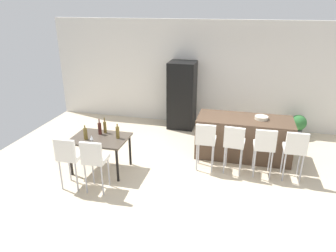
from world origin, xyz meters
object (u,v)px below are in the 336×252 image
(bar_chair_middle, at_px, (234,142))
(kitchen_island, at_px, (243,137))
(bar_chair_far, at_px, (295,148))
(wine_bottle_left, at_px, (105,127))
(bar_chair_right, at_px, (264,145))
(dining_chair_near, at_px, (69,155))
(dining_table, at_px, (100,141))
(dining_chair_far, at_px, (94,158))
(wine_bottle_right, at_px, (85,134))
(wine_glass_middle, at_px, (91,138))
(fruit_bowl, at_px, (261,118))
(potted_plant, at_px, (298,124))
(wine_bottle_inner, at_px, (118,132))
(bar_chair_left, at_px, (206,139))
(refrigerator, at_px, (182,95))
(wine_bottle_corner, at_px, (100,128))

(bar_chair_middle, bearing_deg, kitchen_island, 77.83)
(kitchen_island, relative_size, bar_chair_middle, 1.99)
(bar_chair_far, height_order, wine_bottle_left, wine_bottle_left)
(bar_chair_middle, relative_size, wine_bottle_left, 3.08)
(wine_bottle_left, bearing_deg, kitchen_island, 21.35)
(bar_chair_right, xyz_separation_m, dining_chair_near, (-3.51, -1.32, 0.00))
(bar_chair_right, height_order, dining_table, bar_chair_right)
(dining_table, height_order, dining_chair_far, dining_chair_far)
(wine_bottle_right, height_order, wine_glass_middle, wine_bottle_right)
(fruit_bowl, bearing_deg, potted_plant, 54.18)
(dining_table, height_order, wine_bottle_right, wine_bottle_right)
(kitchen_island, bearing_deg, fruit_bowl, 4.84)
(kitchen_island, height_order, wine_bottle_inner, wine_bottle_inner)
(wine_bottle_inner, bearing_deg, wine_bottle_left, 152.13)
(wine_bottle_inner, bearing_deg, fruit_bowl, 25.29)
(bar_chair_left, height_order, fruit_bowl, bar_chair_left)
(wine_bottle_inner, distance_m, fruit_bowl, 3.13)
(bar_chair_middle, xyz_separation_m, wine_bottle_right, (-2.91, -0.69, 0.16))
(dining_table, distance_m, fruit_bowl, 3.51)
(dining_chair_far, height_order, refrigerator, refrigerator)
(refrigerator, distance_m, potted_plant, 3.14)
(bar_chair_right, bearing_deg, dining_chair_near, -159.39)
(wine_bottle_right, height_order, wine_bottle_left, wine_bottle_left)
(refrigerator, bearing_deg, dining_chair_near, -110.98)
(wine_bottle_right, relative_size, potted_plant, 0.49)
(bar_chair_left, xyz_separation_m, bar_chair_middle, (0.58, 0.00, 0.00))
(dining_chair_near, bearing_deg, dining_table, 71.91)
(wine_glass_middle, bearing_deg, dining_table, 86.11)
(bar_chair_middle, xyz_separation_m, wine_bottle_left, (-2.67, -0.29, 0.17))
(wine_bottle_left, bearing_deg, dining_chair_near, -103.96)
(dining_table, distance_m, wine_bottle_inner, 0.43)
(dining_chair_far, bearing_deg, wine_bottle_right, 127.88)
(kitchen_island, relative_size, dining_table, 1.84)
(dining_table, bearing_deg, bar_chair_far, 8.14)
(bar_chair_middle, xyz_separation_m, bar_chair_far, (1.15, -0.00, 0.00))
(wine_glass_middle, bearing_deg, bar_chair_right, 14.49)
(potted_plant, bearing_deg, bar_chair_left, -133.03)
(wine_bottle_left, bearing_deg, bar_chair_right, 5.03)
(bar_chair_middle, bearing_deg, wine_bottle_right, -166.66)
(kitchen_island, relative_size, refrigerator, 1.13)
(bar_chair_middle, height_order, wine_bottle_corner, wine_bottle_corner)
(dining_table, bearing_deg, wine_glass_middle, -93.89)
(bar_chair_left, xyz_separation_m, dining_table, (-2.10, -0.55, -0.04))
(bar_chair_right, bearing_deg, kitchen_island, 116.18)
(refrigerator, height_order, potted_plant, refrigerator)
(kitchen_island, distance_m, wine_glass_middle, 3.35)
(kitchen_island, xyz_separation_m, dining_chair_near, (-3.11, -2.15, 0.24))
(bar_chair_left, distance_m, bar_chair_right, 1.16)
(dining_table, bearing_deg, fruit_bowl, 23.70)
(bar_chair_left, relative_size, wine_glass_middle, 6.03)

